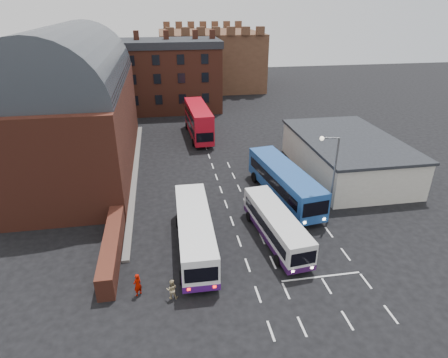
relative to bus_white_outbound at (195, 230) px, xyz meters
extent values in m
plane|color=black|center=(3.73, -1.97, -1.82)|extent=(180.00, 180.00, 0.00)
cube|color=#602B1E|center=(-11.77, 19.03, 3.18)|extent=(12.00, 28.00, 10.00)
cylinder|color=#1E2328|center=(-11.77, 19.03, 8.18)|extent=(12.00, 26.00, 12.00)
cube|color=#602B1E|center=(-6.47, 0.03, -0.92)|extent=(1.20, 10.00, 1.80)
cube|color=beige|center=(18.73, 12.03, 0.18)|extent=(10.00, 16.00, 4.00)
cube|color=#282B30|center=(18.73, 12.03, 2.28)|extent=(10.40, 16.40, 0.30)
cube|color=brown|center=(-2.27, 44.03, 3.68)|extent=(22.00, 10.00, 11.00)
cube|color=brown|center=(9.73, 64.03, 4.18)|extent=(22.00, 22.00, 12.00)
cube|color=white|center=(0.00, 0.00, -0.02)|extent=(2.77, 11.32, 2.56)
cube|color=black|center=(0.00, 0.00, 0.13)|extent=(2.81, 10.12, 0.92)
cylinder|color=black|center=(-1.21, 3.61, -1.30)|extent=(0.31, 1.03, 1.02)
cylinder|color=black|center=(-1.35, -3.97, -1.30)|extent=(0.31, 1.03, 1.02)
cylinder|color=black|center=(1.35, 3.56, -1.30)|extent=(0.31, 1.03, 1.02)
cylinder|color=black|center=(1.21, -4.02, -1.30)|extent=(0.31, 1.03, 1.02)
cube|color=silver|center=(6.75, 0.07, -0.25)|extent=(3.29, 10.01, 2.23)
cube|color=black|center=(6.75, 0.07, -0.12)|extent=(3.21, 8.82, 0.80)
cylinder|color=black|center=(8.20, -2.91, -1.37)|extent=(0.35, 0.91, 0.89)
cylinder|color=black|center=(7.48, 3.66, -1.37)|extent=(0.35, 0.91, 0.89)
cylinder|color=black|center=(5.98, -3.15, -1.37)|extent=(0.35, 0.91, 0.89)
cylinder|color=black|center=(5.26, 3.41, -1.37)|extent=(0.35, 0.91, 0.89)
cube|color=#204B94|center=(9.68, 7.12, 0.15)|extent=(4.45, 12.62, 2.81)
cube|color=black|center=(9.68, 7.12, 0.32)|extent=(4.35, 11.44, 1.01)
cylinder|color=black|center=(11.60, 3.42, -1.25)|extent=(0.46, 1.16, 1.12)
cylinder|color=black|center=(10.48, 11.65, -1.25)|extent=(0.46, 1.16, 1.12)
cylinder|color=black|center=(8.82, 3.04, -1.25)|extent=(0.46, 1.16, 1.12)
cylinder|color=black|center=(7.70, 11.27, -1.25)|extent=(0.46, 1.16, 1.12)
cube|color=red|center=(3.24, 27.43, 0.76)|extent=(3.09, 11.65, 4.10)
cube|color=black|center=(3.24, 27.43, 0.18)|extent=(3.10, 10.45, 0.95)
cylinder|color=black|center=(4.70, 23.81, -1.29)|extent=(0.34, 1.06, 1.05)
cylinder|color=black|center=(4.39, 31.57, -1.29)|extent=(0.34, 1.06, 1.05)
cylinder|color=black|center=(2.08, 23.70, -1.29)|extent=(0.34, 1.06, 1.05)
cylinder|color=black|center=(1.77, 31.47, -1.29)|extent=(0.34, 1.06, 1.05)
cylinder|color=#555759|center=(12.33, 2.08, 2.21)|extent=(0.16, 0.16, 8.05)
cylinder|color=#555759|center=(11.64, 2.22, 6.24)|extent=(1.40, 0.39, 0.10)
sphere|color=#FFF2CC|center=(10.95, 2.36, 6.18)|extent=(0.36, 0.36, 0.36)
imported|color=#9B0C00|center=(-4.36, -4.62, -0.95)|extent=(0.75, 0.74, 1.74)
imported|color=tan|center=(-2.09, -5.32, -1.06)|extent=(0.79, 0.65, 1.51)
camera|label=1|loc=(-1.87, -25.06, 16.44)|focal=30.00mm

